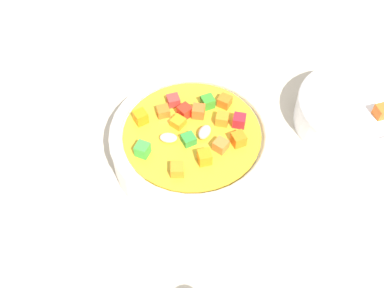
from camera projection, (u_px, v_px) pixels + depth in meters
ground_plane at (192, 161)px, 56.10cm from camera, size 140.00×140.00×2.00cm
soup_bowl_main at (192, 142)px, 53.05cm from camera, size 18.51×18.51×6.05cm
spoon at (128, 63)px, 64.44cm from camera, size 18.77×17.33×0.86cm
side_bowl_small at (351, 111)px, 56.71cm from camera, size 13.42×13.42×4.90cm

